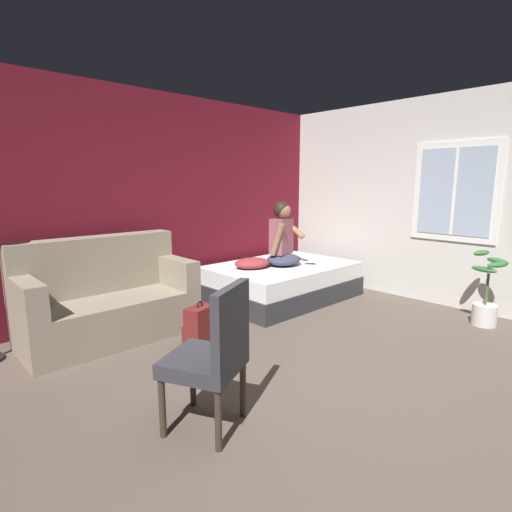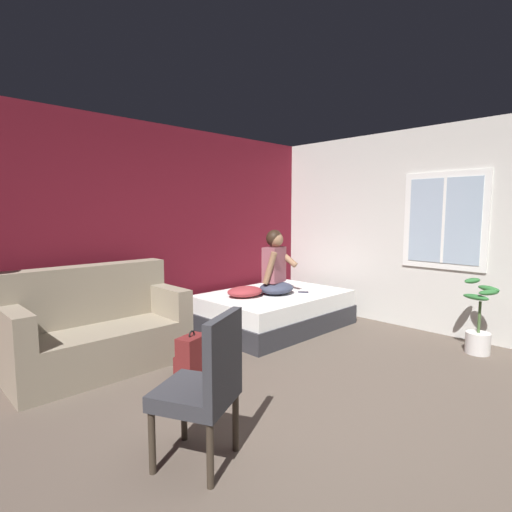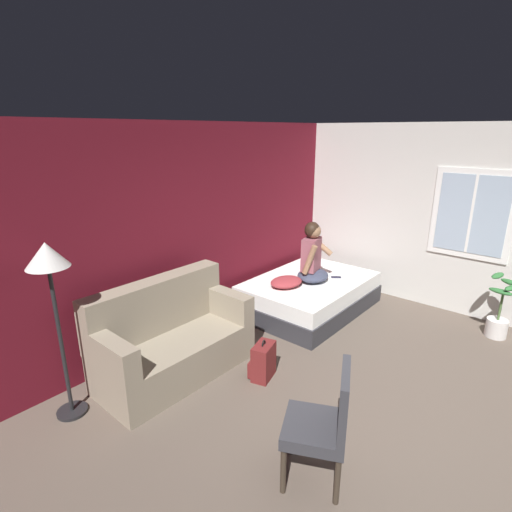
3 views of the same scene
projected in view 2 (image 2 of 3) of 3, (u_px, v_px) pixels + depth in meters
The scene contains 11 objects.
ground_plane at pixel (331, 434), 2.88m from camera, with size 40.00×40.00×0.00m, color brown.
wall_back_accent at pixel (126, 232), 4.89m from camera, with size 11.01×0.16×2.70m, color maroon.
wall_side_with_window at pixel (480, 232), 4.88m from camera, with size 0.19×7.33×2.70m.
bed at pixel (274, 310), 5.55m from camera, with size 2.00×1.39×0.48m.
couch at pixel (97, 330), 4.08m from camera, with size 1.71×0.84×1.04m.
side_chair at pixel (205, 384), 2.49m from camera, with size 0.62×0.62×0.98m.
person_seated at pixel (275, 268), 5.44m from camera, with size 0.61×0.55×0.88m.
backpack at pixel (191, 357), 3.88m from camera, with size 0.34×0.30×0.46m.
throw_pillow at pixel (245, 292), 5.26m from camera, with size 0.48×0.36×0.14m, color #993338.
cell_phone at pixel (303, 292), 5.56m from camera, with size 0.07×0.14×0.01m, color black.
potted_plant at pixel (479, 327), 4.50m from camera, with size 0.39×0.37×0.85m.
Camera 2 is at (-2.29, -1.56, 1.60)m, focal length 28.00 mm.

